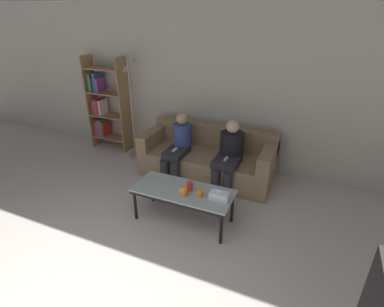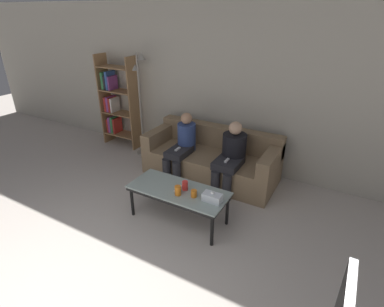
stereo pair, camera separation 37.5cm
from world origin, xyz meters
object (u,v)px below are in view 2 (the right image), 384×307
Objects in this scene: tissue_box at (212,197)px; standing_lamp at (141,94)px; couch at (212,159)px; cup_far_center at (194,194)px; seated_person_mid_left at (231,155)px; cup_near_left at (178,190)px; bookshelf at (116,103)px; coffee_table at (178,192)px; game_remote at (178,189)px; cup_near_right at (185,186)px; seated_person_left_end at (182,145)px.

tissue_box is 2.59m from standing_lamp.
cup_far_center is at bearing -73.31° from couch.
couch is 1.36m from cup_far_center.
tissue_box is at bearing -78.76° from seated_person_mid_left.
seated_person_mid_left reaches higher than couch.
tissue_box is (0.42, 0.08, -0.01)m from cup_near_left.
bookshelf is (-2.40, 1.62, 0.33)m from cup_near_left.
coffee_table is 0.26m from cup_far_center.
cup_near_left is 0.54× the size of tissue_box.
tissue_box reaches higher than game_remote.
cup_near_left is (0.06, -0.10, 0.10)m from coffee_table.
cup_near_right is at bearing -100.64° from seated_person_mid_left.
bookshelf is at bearing 148.75° from cup_far_center.
coffee_table is 1.22× the size of seated_person_left_end.
game_remote is at bearing -83.54° from couch.
seated_person_mid_left is at bearing 2.26° from seated_person_left_end.
seated_person_mid_left reaches higher than cup_far_center.
seated_person_mid_left is at bearing 89.00° from cup_far_center.
cup_near_left is 0.12× the size of seated_person_mid_left.
game_remote is (-0.25, 0.05, -0.03)m from cup_far_center.
tissue_box is 0.21× the size of seated_person_left_end.
cup_near_right is at bearing 82.92° from cup_near_left.
cup_far_center is 0.40× the size of tissue_box.
seated_person_mid_left is at bearing -10.59° from bookshelf.
cup_far_center is 0.05× the size of bookshelf.
couch reaches higher than coffee_table.
coffee_table is at bearing -33.06° from bookshelf.
cup_near_left is 0.12× the size of seated_person_left_end.
seated_person_left_end is at bearing 134.82° from tissue_box.
tissue_box is at bearing -28.78° from bookshelf.
seated_person_left_end is (1.79, -0.52, -0.30)m from bookshelf.
seated_person_mid_left reaches higher than coffee_table.
cup_near_left is at bearing -81.54° from couch.
couch is 1.66× the size of coffee_table.
bookshelf is at bearing 163.86° from seated_person_left_end.
coffee_table is 2.82m from bookshelf.
game_remote is 0.08× the size of standing_lamp.
bookshelf reaches higher than game_remote.
seated_person_left_end is (-0.55, 1.00, 0.07)m from game_remote.
coffee_table is at bearing -61.47° from seated_person_left_end.
seated_person_left_end is (-0.60, 1.10, 0.02)m from cup_near_left.
seated_person_mid_left is (2.60, -0.49, -0.29)m from bookshelf.
cup_near_right is (0.02, 0.14, -0.00)m from cup_near_left.
bookshelf reaches higher than seated_person_mid_left.
cup_near_right is at bearing 24.90° from coffee_table.
standing_lamp is at bearing -10.98° from bookshelf.
cup_near_right is (0.22, -1.21, 0.22)m from couch.
cup_near_left is 2.91m from bookshelf.
coffee_table is at bearing 177.19° from tissue_box.
seated_person_left_end is (-0.62, 0.97, 0.03)m from cup_near_right.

